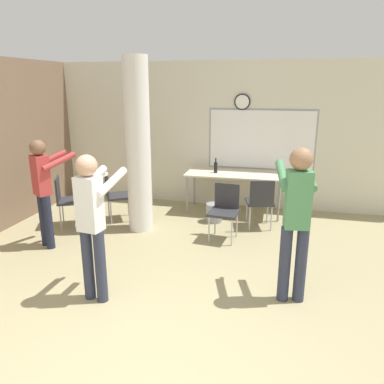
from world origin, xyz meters
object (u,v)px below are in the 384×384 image
(chair_by_left_wall, at_px, (67,198))
(person_watching_back, at_px, (44,185))
(folding_table, at_px, (234,176))
(person_playing_front, at_px, (92,217))
(chair_near_pillar, at_px, (115,193))
(person_playing_side, at_px, (296,214))
(chair_table_front, at_px, (225,208))
(bottle_on_table, at_px, (216,167))
(chair_table_right, at_px, (260,200))

(chair_by_left_wall, xyz_separation_m, person_watching_back, (0.18, -0.83, 0.44))
(folding_table, relative_size, person_playing_front, 1.07)
(chair_near_pillar, bearing_deg, person_playing_side, -32.48)
(folding_table, height_order, chair_near_pillar, chair_near_pillar)
(person_playing_front, bearing_deg, person_playing_side, 13.10)
(chair_table_front, relative_size, chair_by_left_wall, 1.00)
(chair_table_front, bearing_deg, bottle_on_table, 106.50)
(chair_table_front, bearing_deg, person_playing_front, -119.04)
(folding_table, distance_m, chair_by_left_wall, 3.02)
(bottle_on_table, xyz_separation_m, chair_near_pillar, (-1.65, -0.89, -0.36))
(chair_table_right, xyz_separation_m, person_watching_back, (-3.05, -1.46, 0.44))
(person_playing_side, height_order, person_playing_front, person_playing_side)
(folding_table, distance_m, person_playing_front, 3.53)
(folding_table, relative_size, person_watching_back, 1.11)
(folding_table, xyz_separation_m, person_playing_side, (1.02, -2.84, 0.31))
(folding_table, distance_m, person_playing_side, 3.03)
(bottle_on_table, bearing_deg, chair_near_pillar, -151.70)
(bottle_on_table, bearing_deg, chair_table_right, -38.32)
(chair_near_pillar, relative_size, person_playing_side, 0.50)
(chair_table_right, height_order, chair_near_pillar, same)
(bottle_on_table, distance_m, chair_near_pillar, 1.91)
(folding_table, relative_size, chair_near_pillar, 2.07)
(folding_table, height_order, person_watching_back, person_watching_back)
(person_playing_front, distance_m, person_watching_back, 1.80)
(folding_table, bearing_deg, chair_table_front, -89.29)
(person_playing_front, bearing_deg, chair_near_pillar, 109.85)
(person_watching_back, bearing_deg, chair_by_left_wall, 102.09)
(folding_table, distance_m, bottle_on_table, 0.39)
(bottle_on_table, distance_m, chair_table_front, 1.35)
(person_watching_back, bearing_deg, person_playing_side, -10.42)
(bottle_on_table, xyz_separation_m, chair_table_front, (0.37, -1.25, -0.36))
(chair_by_left_wall, bearing_deg, chair_near_pillar, 33.15)
(person_playing_front, bearing_deg, person_watching_back, 140.25)
(chair_by_left_wall, distance_m, person_playing_side, 4.03)
(person_watching_back, bearing_deg, chair_table_right, 25.68)
(person_watching_back, bearing_deg, chair_table_front, 19.92)
(folding_table, distance_m, chair_table_right, 0.92)
(bottle_on_table, xyz_separation_m, person_watching_back, (-2.16, -2.17, 0.08))
(chair_table_right, relative_size, person_watching_back, 0.54)
(folding_table, bearing_deg, person_watching_back, -138.98)
(chair_near_pillar, distance_m, person_watching_back, 1.44)
(person_playing_side, bearing_deg, chair_table_front, 122.61)
(folding_table, xyz_separation_m, person_playing_front, (-1.13, -3.34, 0.27))
(chair_near_pillar, distance_m, person_playing_side, 3.62)
(person_playing_front, height_order, person_watching_back, person_playing_front)
(bottle_on_table, bearing_deg, person_watching_back, -134.91)
(bottle_on_table, distance_m, person_playing_side, 3.14)
(person_watching_back, bearing_deg, chair_near_pillar, 68.34)
(chair_table_front, xyz_separation_m, person_playing_side, (1.00, -1.57, 0.52))
(folding_table, relative_size, chair_by_left_wall, 2.07)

